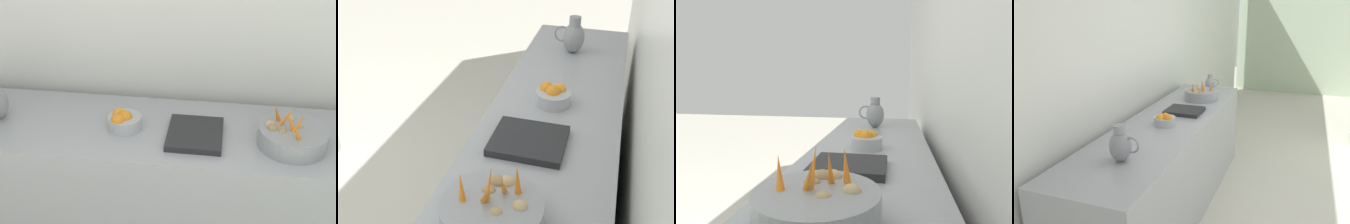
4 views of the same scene
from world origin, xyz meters
TOP-DOWN VIEW (x-y plane):
  - tile_wall_left at (-1.95, 0.28)m, footprint 0.10×9.13m
  - prep_counter at (-1.49, -0.22)m, footprint 0.69×2.88m
  - vegetable_colander at (-1.42, 0.54)m, footprint 0.37×0.37m
  - orange_bowl at (-1.47, -0.38)m, footprint 0.19×0.19m
  - metal_pitcher_tall at (-1.46, -1.14)m, footprint 0.21×0.15m
  - metal_pitcher_short at (-1.44, 1.00)m, footprint 0.17×0.12m
  - counter_sink_basin at (-1.43, 0.02)m, footprint 0.34×0.30m

SIDE VIEW (x-z plane):
  - prep_counter at x=-1.49m, z-range 0.00..0.92m
  - counter_sink_basin at x=-1.43m, z-range 0.92..0.96m
  - orange_bowl at x=-1.47m, z-range 0.92..1.03m
  - vegetable_colander at x=-1.42m, z-range 0.86..1.09m
  - metal_pitcher_short at x=-1.44m, z-range 0.91..1.11m
  - metal_pitcher_tall at x=-1.46m, z-range 0.91..1.16m
  - tile_wall_left at x=-1.95m, z-range 0.00..3.00m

